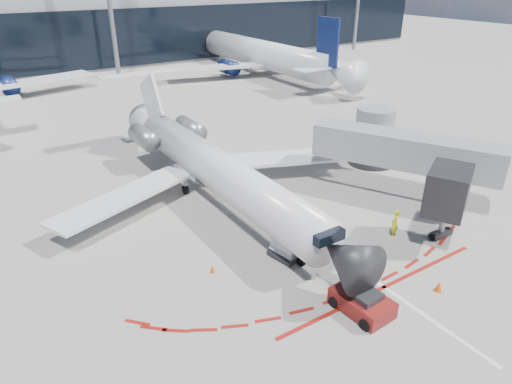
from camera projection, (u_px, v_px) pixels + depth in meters
ground at (263, 203)px, 32.61m from camera, size 260.00×260.00×0.00m
apron_centerline at (248, 193)px, 34.11m from camera, size 0.25×40.00×0.01m
apron_stop_bar at (384, 287)px, 23.93m from camera, size 14.00×0.25×0.01m
terminal_building at (52, 12)px, 77.88m from camera, size 150.00×24.15×24.00m
jet_bridge at (395, 150)px, 33.81m from camera, size 10.03×15.20×4.90m
regional_jet at (211, 165)px, 32.61m from camera, size 23.56×29.06×7.28m
pushback_tug at (362, 302)px, 22.06m from camera, size 2.12×4.66×1.20m
ramp_worker at (395, 223)px, 28.15m from camera, size 0.80×0.66×1.86m
uld_container at (291, 240)px, 26.26m from camera, size 2.46×2.20×2.03m
safety_cone_left at (212, 269)px, 25.05m from camera, size 0.31×0.31×0.43m
safety_cone_right at (439, 286)px, 23.55m from camera, size 0.40×0.40×0.56m
bg_airliner_2 at (260, 34)px, 71.12m from camera, size 37.34×39.54×12.08m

